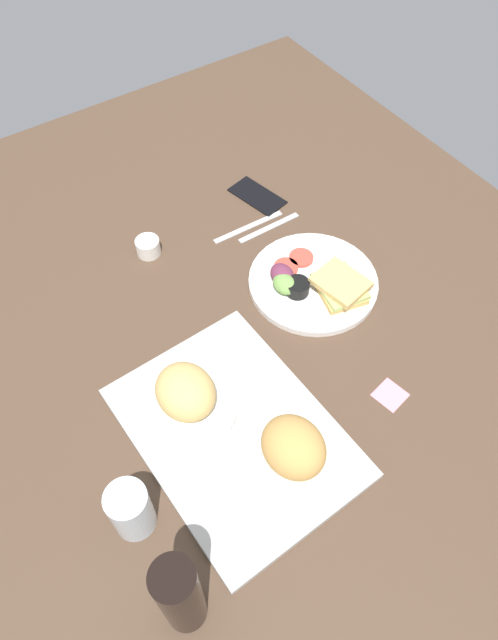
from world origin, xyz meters
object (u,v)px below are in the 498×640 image
(bread_plate_near, at_px, (292,451))
(plate_with_salad, at_px, (314,282))
(drinking_glass, at_px, (131,510))
(soda_bottle, at_px, (180,596))
(cell_phone, at_px, (257,196))
(knife, at_px, (248,227))
(fork, at_px, (269,227))
(sticky_note, at_px, (390,395))
(espresso_cup, at_px, (148,247))
(serving_tray, at_px, (235,432))
(bread_plate_far, at_px, (185,396))

(bread_plate_near, xyz_separation_m, plate_with_salad, (0.30, -0.29, -0.04))
(drinking_glass, relative_size, soda_bottle, 0.51)
(bread_plate_near, bearing_deg, cell_phone, -29.60)
(knife, bearing_deg, fork, 145.10)
(cell_phone, bearing_deg, knife, 121.82)
(sticky_note, bearing_deg, plate_with_salad, -7.93)
(bread_plate_near, distance_m, cell_phone, 0.71)
(sticky_note, bearing_deg, bread_plate_near, 90.64)
(soda_bottle, xyz_separation_m, espresso_cup, (0.71, -0.31, -0.09))
(plate_with_salad, bearing_deg, soda_bottle, 125.96)
(plate_with_salad, xyz_separation_m, cell_phone, (0.31, -0.06, -0.01))
(serving_tray, xyz_separation_m, sticky_note, (-0.10, -0.30, -0.01))
(serving_tray, distance_m, cell_phone, 0.66)
(bread_plate_near, height_order, drinking_glass, same)
(soda_bottle, bearing_deg, sticky_note, -78.23)
(plate_with_salad, xyz_separation_m, knife, (0.24, 0.02, -0.01))
(drinking_glass, distance_m, sticky_note, 0.53)
(soda_bottle, height_order, fork, soda_bottle)
(fork, distance_m, knife, 0.05)
(serving_tray, xyz_separation_m, bread_plate_far, (0.09, 0.05, 0.05))
(bread_plate_near, relative_size, knife, 1.11)
(serving_tray, height_order, knife, serving_tray)
(espresso_cup, xyz_separation_m, fork, (-0.09, -0.28, -0.02))
(drinking_glass, distance_m, cell_phone, 0.84)
(serving_tray, xyz_separation_m, plate_with_salad, (0.20, -0.34, 0.01))
(drinking_glass, bearing_deg, fork, -52.91)
(drinking_glass, relative_size, knife, 0.61)
(drinking_glass, height_order, knife, drinking_glass)
(serving_tray, distance_m, drinking_glass, 0.24)
(fork, bearing_deg, knife, -36.18)
(plate_with_salad, height_order, soda_bottle, soda_bottle)
(fork, height_order, cell_phone, cell_phone)
(serving_tray, distance_m, fork, 0.55)
(knife, xyz_separation_m, cell_phone, (0.08, -0.08, 0.00))
(soda_bottle, bearing_deg, serving_tray, -47.09)
(soda_bottle, bearing_deg, plate_with_salad, -54.04)
(bread_plate_near, height_order, knife, bread_plate_near)
(knife, relative_size, sticky_note, 3.39)
(serving_tray, xyz_separation_m, bread_plate_near, (-0.10, -0.05, 0.05))
(cell_phone, bearing_deg, espresso_cup, 80.30)
(bread_plate_near, relative_size, sticky_note, 3.76)
(serving_tray, height_order, cell_phone, serving_tray)
(knife, bearing_deg, cell_phone, -133.39)
(serving_tray, bearing_deg, espresso_cup, -9.68)
(drinking_glass, xyz_separation_m, soda_bottle, (-0.17, -0.00, 0.06))
(fork, relative_size, sticky_note, 3.04)
(bread_plate_near, distance_m, soda_bottle, 0.30)
(bread_plate_far, bearing_deg, sticky_note, -119.45)
(bread_plate_near, relative_size, plate_with_salad, 0.73)
(fork, height_order, sticky_note, fork)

